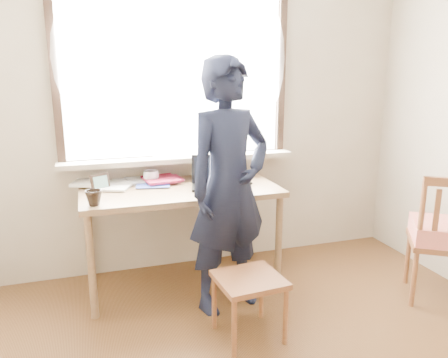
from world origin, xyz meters
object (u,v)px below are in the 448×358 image
object	(u,v)px
laptop	(214,179)
mug_white	(151,177)
work_chair	(249,286)
desk	(181,198)
mug_dark	(94,198)
side_chair	(444,234)
person	(229,187)

from	to	relation	value
laptop	mug_white	size ratio (longest dim) A/B	3.18
work_chair	desk	bearing A→B (deg)	106.51
mug_white	work_chair	size ratio (longest dim) A/B	0.29
mug_white	laptop	bearing A→B (deg)	-30.01
laptop	work_chair	distance (m)	0.92
mug_white	mug_dark	distance (m)	0.65
laptop	side_chair	distance (m)	1.67
mug_white	work_chair	world-z (taller)	mug_white
desk	work_chair	distance (m)	0.92
mug_dark	side_chair	size ratio (longest dim) A/B	0.11
laptop	work_chair	xyz separation A→B (m)	(-0.01, -0.78, -0.49)
mug_white	mug_dark	bearing A→B (deg)	-132.68
mug_dark	side_chair	xyz separation A→B (m)	(2.32, -0.54, -0.33)
desk	mug_white	size ratio (longest dim) A/B	11.97
side_chair	person	xyz separation A→B (m)	(-1.46, 0.40, 0.36)
desk	laptop	xyz separation A→B (m)	(0.25, -0.03, 0.13)
mug_white	person	world-z (taller)	person
mug_white	person	xyz separation A→B (m)	(0.43, -0.62, 0.04)
desk	side_chair	bearing A→B (deg)	-25.07
laptop	mug_dark	xyz separation A→B (m)	(-0.87, -0.23, -0.00)
mug_white	side_chair	distance (m)	2.16
laptop	mug_white	xyz separation A→B (m)	(-0.43, 0.25, -0.01)
mug_dark	person	size ratio (longest dim) A/B	0.06
mug_white	side_chair	xyz separation A→B (m)	(1.88, -1.01, -0.32)
desk	work_chair	size ratio (longest dim) A/B	3.46
desk	person	world-z (taller)	person
desk	mug_white	xyz separation A→B (m)	(-0.18, 0.22, 0.13)
work_chair	mug_dark	bearing A→B (deg)	147.37
work_chair	person	bearing A→B (deg)	89.28
mug_white	mug_dark	xyz separation A→B (m)	(-0.44, -0.47, 0.00)
mug_white	side_chair	world-z (taller)	side_chair
laptop	person	distance (m)	0.37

